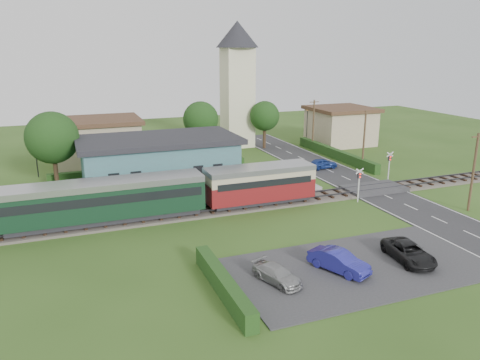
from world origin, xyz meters
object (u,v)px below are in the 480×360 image
object	(u,v)px
church_tower	(237,75)
car_park_silver	(277,274)
crossing_signal_far	(389,162)
car_park_dark	(409,252)
train	(64,204)
house_east	(340,125)
crossing_signal_near	(359,180)
pedestrian_far	(108,198)
pedestrian_near	(253,185)
house_west	(97,140)
car_on_road	(322,163)
equipment_hut	(81,196)
car_park_blue	(339,261)
station_building	(159,162)

from	to	relation	value
church_tower	car_park_silver	bearing A→B (deg)	-107.37
crossing_signal_far	car_park_dark	world-z (taller)	crossing_signal_far
train	house_east	distance (m)	45.16
crossing_signal_near	pedestrian_far	size ratio (longest dim) A/B	1.71
pedestrian_near	pedestrian_far	bearing A→B (deg)	-19.28
house_west	car_on_road	world-z (taller)	house_west
crossing_signal_far	church_tower	bearing A→B (deg)	110.02
crossing_signal_near	car_park_silver	world-z (taller)	crossing_signal_near
crossing_signal_near	crossing_signal_far	xyz separation A→B (m)	(7.20, 4.80, 0.00)
car_park_dark	pedestrian_near	distance (m)	17.44
car_park_silver	church_tower	bearing A→B (deg)	53.53
car_on_road	car_park_dark	size ratio (longest dim) A/B	0.82
train	crossing_signal_near	size ratio (longest dim) A/B	13.18
house_east	crossing_signal_far	world-z (taller)	house_east
car_park_silver	crossing_signal_near	bearing A→B (deg)	20.65
pedestrian_near	car_park_dark	bearing A→B (deg)	86.69
car_park_dark	pedestrian_near	bearing A→B (deg)	112.14
crossing_signal_far	equipment_hut	bearing A→B (deg)	178.54
crossing_signal_near	car_on_road	xyz separation A→B (m)	(3.28, 12.02, -1.47)
crossing_signal_near	car_park_dark	distance (m)	12.85
church_tower	house_east	world-z (taller)	church_tower
house_west	pedestrian_near	xyz separation A→B (m)	(12.67, -20.60, -1.49)
car_on_road	crossing_signal_near	bearing A→B (deg)	162.97
house_west	car_park_silver	world-z (taller)	house_west
equipment_hut	car_park_silver	size ratio (longest dim) A/B	0.71
crossing_signal_far	pedestrian_far	world-z (taller)	crossing_signal_far
crossing_signal_far	pedestrian_near	bearing A→B (deg)	179.96
car_park_blue	pedestrian_far	xyz separation A→B (m)	(-12.76, 16.70, 0.65)
church_tower	crossing_signal_far	xyz separation A→B (m)	(8.60, -23.61, -8.08)
pedestrian_far	car_park_blue	bearing A→B (deg)	-152.75
crossing_signal_near	car_park_silver	xyz separation A→B (m)	(-13.90, -11.56, -1.54)
house_east	car_park_silver	world-z (taller)	house_east
house_west	pedestrian_far	world-z (taller)	house_west
house_west	crossing_signal_far	bearing A→B (deg)	-35.77
house_west	church_tower	bearing A→B (deg)	8.53
equipment_hut	car_park_blue	distance (m)	22.79
house_east	car_park_dark	world-z (taller)	house_east
car_park_silver	car_park_dark	world-z (taller)	car_park_dark
station_building	crossing_signal_near	distance (m)	19.98
station_building	house_west	distance (m)	14.87
crossing_signal_near	pedestrian_near	size ratio (longest dim) A/B	1.93
crossing_signal_near	pedestrian_far	world-z (taller)	crossing_signal_near
car_on_road	station_building	bearing A→B (deg)	90.00
station_building	train	distance (m)	13.05
station_building	pedestrian_near	distance (m)	10.20
train	car_park_dark	xyz separation A→B (m)	(21.58, -14.44, -1.48)
pedestrian_near	church_tower	bearing A→B (deg)	-125.47
train	church_tower	size ratio (longest dim) A/B	2.45
station_building	house_west	bearing A→B (deg)	109.65
train	equipment_hut	bearing A→B (deg)	65.82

